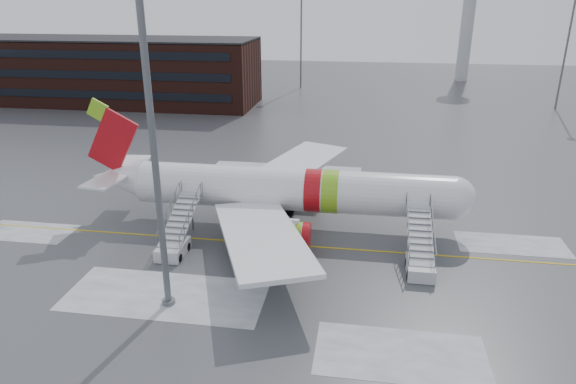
% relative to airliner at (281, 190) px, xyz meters
% --- Properties ---
extents(ground, '(260.00, 260.00, 0.00)m').
position_rel_airliner_xyz_m(ground, '(-0.04, -3.05, -3.42)').
color(ground, '#494C4F').
rests_on(ground, ground).
extents(airliner, '(35.03, 32.97, 11.18)m').
position_rel_airliner_xyz_m(airliner, '(0.00, 0.00, 0.00)').
color(airliner, white).
rests_on(airliner, ground).
extents(airstair_fwd, '(2.05, 7.70, 3.48)m').
position_rel_airliner_xyz_m(airstair_fwd, '(11.84, -6.54, -2.35)').
color(airstair_fwd, silver).
rests_on(airstair_fwd, ground).
extents(airstair_aft, '(2.05, 7.70, 3.48)m').
position_rel_airliner_xyz_m(airstair_aft, '(-7.65, -6.54, -2.35)').
color(airstair_aft, '#B3B6BB').
rests_on(airstair_aft, ground).
extents(pushback_tug, '(3.25, 2.53, 1.80)m').
position_rel_airliner_xyz_m(pushback_tug, '(-0.63, -7.32, -2.62)').
color(pushback_tug, black).
rests_on(pushback_tug, ground).
extents(light_mast_near, '(1.20, 1.20, 25.09)m').
position_rel_airliner_xyz_m(light_mast_near, '(-5.45, -14.00, 9.57)').
color(light_mast_near, '#595B60').
rests_on(light_mast_near, ground).
extents(terminal_building, '(62.00, 16.11, 12.30)m').
position_rel_airliner_xyz_m(terminal_building, '(-45.04, 51.93, 2.78)').
color(terminal_building, '#3F1E16').
rests_on(terminal_building, ground).
extents(control_tower, '(6.40, 6.40, 30.00)m').
position_rel_airliner_xyz_m(control_tower, '(29.96, 91.95, 15.33)').
color(control_tower, '#B2B5BA').
rests_on(control_tower, ground).
extents(light_mast_far_ne, '(1.20, 1.20, 24.25)m').
position_rel_airliner_xyz_m(light_mast_far_ne, '(41.96, 58.95, 10.42)').
color(light_mast_far_ne, '#595B60').
rests_on(light_mast_far_ne, ground).
extents(light_mast_far_n, '(1.20, 1.20, 24.25)m').
position_rel_airliner_xyz_m(light_mast_far_n, '(-8.04, 74.95, 10.42)').
color(light_mast_far_n, '#595B60').
rests_on(light_mast_far_n, ground).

